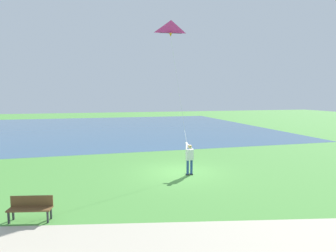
% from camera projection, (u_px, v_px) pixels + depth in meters
% --- Properties ---
extents(ground_plane, '(120.00, 120.00, 0.00)m').
position_uv_depth(ground_plane, '(180.00, 172.00, 16.33)').
color(ground_plane, '#4C8E3D').
extents(lake_water, '(36.00, 44.00, 0.01)m').
position_uv_depth(lake_water, '(101.00, 128.00, 38.85)').
color(lake_water, '#385B7F').
rests_on(lake_water, ground).
extents(walkway_path, '(8.77, 31.83, 0.02)m').
position_uv_depth(walkway_path, '(189.00, 240.00, 8.71)').
color(walkway_path, '#B7AD99').
rests_on(walkway_path, ground).
extents(person_kite_flyer, '(0.62, 0.52, 1.83)m').
position_uv_depth(person_kite_flyer, '(189.00, 157.00, 15.75)').
color(person_kite_flyer, '#232328').
rests_on(person_kite_flyer, ground).
extents(flying_kite, '(2.40, 1.51, 7.29)m').
position_uv_depth(flying_kite, '(171.00, 29.00, 17.18)').
color(flying_kite, '#E02D9E').
extents(park_bench_near_walkway, '(0.73, 1.56, 0.88)m').
position_uv_depth(park_bench_near_walkway, '(31.00, 207.00, 10.02)').
color(park_bench_near_walkway, brown).
rests_on(park_bench_near_walkway, ground).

